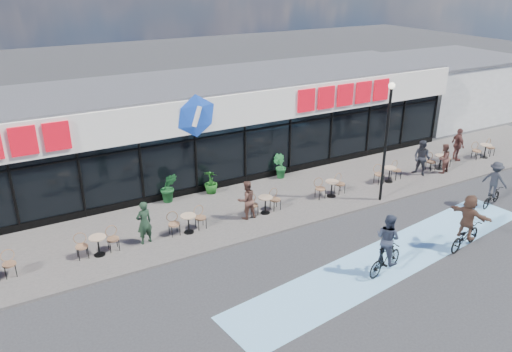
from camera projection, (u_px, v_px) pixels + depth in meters
The scene contains 24 objects.
ground at pixel (276, 268), 17.36m from camera, with size 120.00×120.00×0.00m, color #28282B.
sidewalk at pixel (220, 215), 20.98m from camera, with size 44.00×5.00×0.10m, color #5A5550.
bike_lane at pixel (392, 258), 17.94m from camera, with size 14.00×2.20×0.01m, color #77B6E2.
building at pixel (172, 129), 24.48m from camera, with size 30.60×6.57×4.75m.
neighbour_building at pixel (447, 86), 34.61m from camera, with size 9.20×7.20×4.11m.
lamp_post at pixel (387, 133), 21.03m from camera, with size 0.28×0.28×5.26m.
bistro_set_2 at pixel (98, 243), 17.84m from camera, with size 1.54×0.62×0.90m.
bistro_set_3 at pixel (188, 221), 19.38m from camera, with size 1.54×0.62×0.90m.
bistro_set_4 at pixel (264, 202), 20.92m from camera, with size 1.54×0.62×0.90m.
bistro_set_5 at pixel (330, 186), 22.46m from camera, with size 1.54×0.62×0.90m.
bistro_set_6 at pixel (388, 172), 24.00m from camera, with size 1.54×0.62×0.90m.
bistro_set_7 at pixel (439, 160), 25.54m from camera, with size 1.54×0.62×0.90m.
bistro_set_8 at pixel (484, 149), 27.08m from camera, with size 1.54×0.62×0.90m.
potted_plant_left at pixel (169, 187), 21.80m from camera, with size 0.75×0.60×1.36m, color #13431C.
potted_plant_mid at pixel (211, 182), 22.70m from camera, with size 0.62×0.62×1.10m, color #154714.
potted_plant_right at pixel (280, 166), 24.37m from camera, with size 0.65×0.52×1.18m, color #195A28.
patron_left at pixel (144, 223), 18.43m from camera, with size 0.62×0.40×1.69m, color #192E1E.
patron_right at pixel (247, 200), 20.30m from camera, with size 0.80×0.62×1.64m, color #4F3128.
pedestrian_a at pixel (422, 158), 24.54m from camera, with size 0.87×0.68×1.80m, color #212229.
pedestrian_b at pixel (458, 145), 26.44m from camera, with size 1.04×0.43×1.78m, color brown.
pedestrian_c at pixel (444, 158), 24.88m from camera, with size 0.74×0.58×1.52m, color #4E2E28.
cyclist_a at pixel (467, 226), 18.26m from camera, with size 1.96×1.64×2.15m.
cyclist_b at pixel (494, 187), 21.56m from camera, with size 1.66×1.15×2.04m.
cyclist_c at pixel (387, 248), 16.74m from camera, with size 1.83×0.99×2.21m.
Camera 1 is at (-7.77, -12.61, 9.64)m, focal length 35.00 mm.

